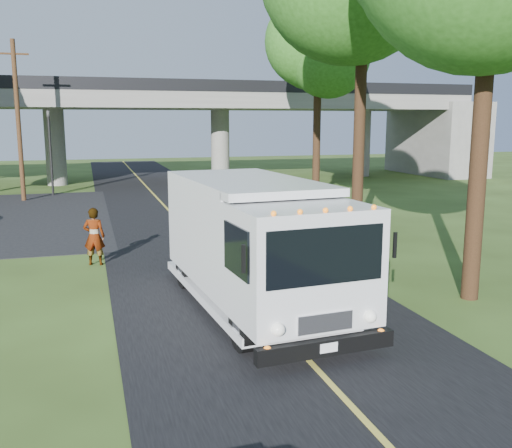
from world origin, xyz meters
name	(u,v)px	position (x,y,z in m)	size (l,w,h in m)	color
ground	(283,334)	(0.00, 0.00, 0.00)	(120.00, 120.00, 0.00)	#324518
road	(197,241)	(0.00, 10.00, 0.01)	(7.00, 90.00, 0.02)	black
lane_line	(197,241)	(0.00, 10.00, 0.03)	(0.12, 90.00, 0.01)	gold
overpass	(140,121)	(0.00, 32.00, 4.56)	(54.00, 10.00, 7.30)	slate
traffic_signal	(50,143)	(-6.00, 26.00, 3.20)	(0.18, 0.22, 5.20)	black
utility_pole	(18,120)	(-7.50, 24.00, 4.59)	(1.60, 0.26, 9.00)	#472D19
tree_right_far	(323,53)	(9.21, 19.84, 8.30)	(5.77, 5.67, 10.99)	#382314
step_van	(256,241)	(-0.10, 1.75, 1.72)	(3.35, 7.72, 3.16)	silver
pedestrian	(94,236)	(-3.80, 7.41, 0.93)	(0.68, 0.44, 1.86)	gray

